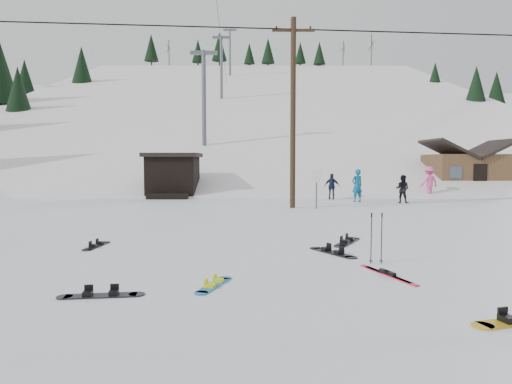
{
  "coord_description": "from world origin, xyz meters",
  "views": [
    {
      "loc": [
        0.18,
        -7.91,
        2.29
      ],
      "look_at": [
        0.21,
        4.89,
        1.4
      ],
      "focal_mm": 32.0,
      "sensor_mm": 36.0,
      "label": 1
    }
  ],
  "objects_px": {
    "utility_pole": "(293,110)",
    "hero_skis": "(387,274)",
    "hero_snowboard": "(214,285)",
    "cabin": "(466,172)"
  },
  "relations": [
    {
      "from": "cabin",
      "to": "hero_snowboard",
      "type": "xyz_separation_m",
      "value": [
        -15.57,
        -23.71,
        -1.46
      ]
    },
    {
      "from": "hero_skis",
      "to": "utility_pole",
      "type": "bearing_deg",
      "value": 73.29
    },
    {
      "from": "hero_skis",
      "to": "cabin",
      "type": "bearing_deg",
      "value": 41.7
    },
    {
      "from": "utility_pole",
      "to": "hero_skis",
      "type": "distance_m",
      "value": 13.8
    },
    {
      "from": "utility_pole",
      "to": "cabin",
      "type": "xyz_separation_m",
      "value": [
        13.0,
        10.0,
        -3.2
      ]
    },
    {
      "from": "hero_snowboard",
      "to": "cabin",
      "type": "bearing_deg",
      "value": -13.63
    },
    {
      "from": "utility_pole",
      "to": "hero_skis",
      "type": "xyz_separation_m",
      "value": [
        0.83,
        -12.96,
        -4.65
      ]
    },
    {
      "from": "utility_pole",
      "to": "hero_snowboard",
      "type": "xyz_separation_m",
      "value": [
        -2.57,
        -13.72,
        -4.66
      ]
    },
    {
      "from": "utility_pole",
      "to": "hero_snowboard",
      "type": "distance_m",
      "value": 14.71
    },
    {
      "from": "utility_pole",
      "to": "hero_snowboard",
      "type": "height_order",
      "value": "utility_pole"
    }
  ]
}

